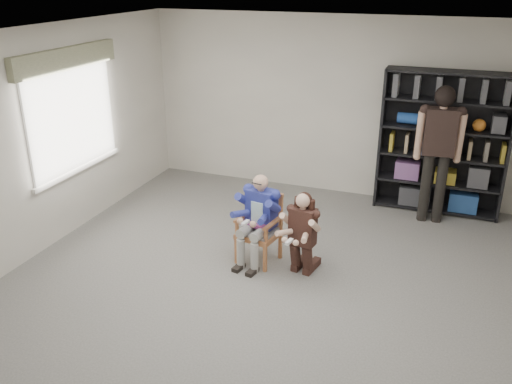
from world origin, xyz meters
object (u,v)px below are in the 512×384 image
at_px(kneeling_woman, 302,234).
at_px(bookshelf, 443,144).
at_px(seated_man, 259,219).
at_px(armchair, 259,229).
at_px(standing_man, 437,157).

relative_size(kneeling_woman, bookshelf, 0.50).
bearing_deg(seated_man, bookshelf, 60.85).
xyz_separation_m(seated_man, bookshelf, (1.97, 2.41, 0.48)).
height_order(kneeling_woman, bookshelf, bookshelf).
height_order(armchair, standing_man, standing_man).
distance_m(seated_man, standing_man, 2.79).
distance_m(kneeling_woman, standing_man, 2.54).
relative_size(seated_man, standing_man, 0.59).
bearing_deg(bookshelf, kneeling_woman, -118.78).
height_order(kneeling_woman, standing_man, standing_man).
relative_size(armchair, bookshelf, 0.42).
bearing_deg(armchair, kneeling_woman, -1.56).
relative_size(kneeling_woman, standing_man, 0.54).
bearing_deg(kneeling_woman, standing_man, 67.56).
height_order(armchair, bookshelf, bookshelf).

